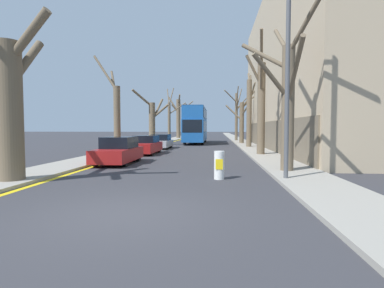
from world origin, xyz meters
The scene contains 22 objects.
ground_plane centered at (0.00, 0.00, 0.00)m, with size 300.00×300.00×0.00m, color #333338.
sidewalk_left centered at (-5.42, 50.00, 0.06)m, with size 2.32×120.00×0.12m, color gray.
sidewalk_right centered at (5.42, 50.00, 0.06)m, with size 2.32×120.00×0.12m, color gray.
building_facade_right centered at (11.57, 22.45, 7.39)m, with size 10.08×31.51×14.80m.
kerb_line_stripe centered at (-4.08, 50.00, 0.00)m, with size 0.24×120.00×0.01m, color yellow.
street_tree_left_0 centered at (-5.09, 3.34, 2.94)m, with size 3.26×5.17×6.76m.
street_tree_left_1 centered at (-5.13, 14.50, 2.96)m, with size 2.25×1.87×7.27m.
street_tree_left_2 centered at (-5.14, 26.58, 2.74)m, with size 3.76×3.75×6.12m.
street_tree_left_3 centered at (-4.94, 37.67, 3.39)m, with size 3.13×2.03×8.03m.
street_tree_left_4 centered at (-5.14, 48.82, 3.95)m, with size 2.70×2.58×8.06m.
street_tree_left_5 centered at (-4.93, 60.93, 4.09)m, with size 3.13×3.15×8.04m.
street_tree_right_0 centered at (5.05, 6.54, 3.32)m, with size 2.97×5.57×7.38m.
street_tree_right_1 centered at (5.12, 14.65, 3.59)m, with size 1.46×2.57×8.11m.
street_tree_right_2 centered at (5.24, 23.37, 3.66)m, with size 1.12×2.12×7.62m.
street_tree_right_3 centered at (5.21, 30.53, 3.09)m, with size 4.45×2.40×7.44m.
street_tree_right_4 centered at (5.03, 38.77, 4.12)m, with size 4.46×3.58×8.05m.
double_decker_bus centered at (-0.60, 31.41, 2.54)m, with size 2.45×10.94×4.49m.
parked_car_0 centered at (-3.22, 9.33, 0.68)m, with size 1.74×4.14×1.45m.
parked_car_1 centered at (-3.22, 15.49, 0.66)m, with size 1.76×4.47×1.38m.
parked_car_2 centered at (-3.22, 21.61, 0.64)m, with size 1.77×4.23×1.34m.
lamp_post centered at (4.51, 4.57, 4.74)m, with size 1.40×0.20×8.55m.
traffic_bollard centered at (2.19, 4.79, 0.53)m, with size 0.39×0.40×1.07m.
Camera 1 is at (2.11, -6.47, 1.93)m, focal length 28.00 mm.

